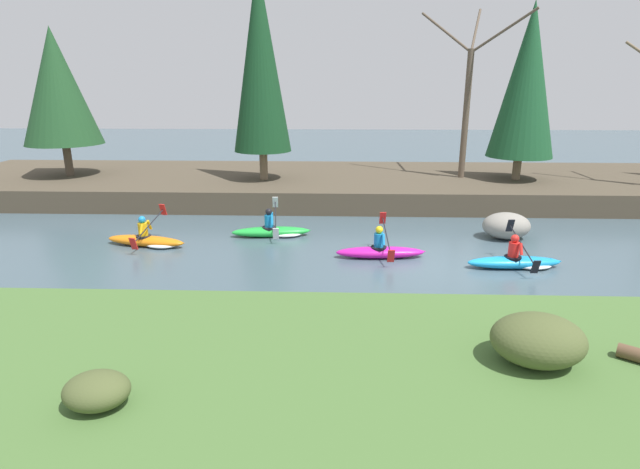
# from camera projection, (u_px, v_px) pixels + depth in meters

# --- Properties ---
(ground_plane) EXTENTS (90.00, 90.00, 0.00)m
(ground_plane) POSITION_uv_depth(u_px,v_px,m) (451.00, 269.00, 14.38)
(ground_plane) COLOR #425660
(riverbank_near) EXTENTS (44.00, 6.35, 0.73)m
(riverbank_near) POSITION_uv_depth(u_px,v_px,m) (545.00, 397.00, 7.88)
(riverbank_near) COLOR #476B33
(riverbank_near) RESTS_ON ground
(riverbank_far) EXTENTS (44.00, 8.47, 0.93)m
(riverbank_far) POSITION_uv_depth(u_px,v_px,m) (407.00, 185.00, 23.81)
(riverbank_far) COLOR #4C4233
(riverbank_far) RESTS_ON ground
(conifer_tree_far_left) EXTENTS (3.44, 3.44, 6.61)m
(conifer_tree_far_left) POSITION_uv_depth(u_px,v_px,m) (57.00, 87.00, 22.46)
(conifer_tree_far_left) COLOR brown
(conifer_tree_far_left) RESTS_ON riverbank_far
(conifer_tree_left) EXTENTS (2.53, 2.53, 9.05)m
(conifer_tree_left) POSITION_uv_depth(u_px,v_px,m) (260.00, 60.00, 21.22)
(conifer_tree_left) COLOR #7A664C
(conifer_tree_left) RESTS_ON riverbank_far
(conifer_tree_mid_left) EXTENTS (2.86, 2.86, 7.53)m
(conifer_tree_mid_left) POSITION_uv_depth(u_px,v_px,m) (527.00, 81.00, 21.46)
(conifer_tree_mid_left) COLOR #7A664C
(conifer_tree_mid_left) RESTS_ON riverbank_far
(bare_tree_upstream) EXTENTS (4.11, 4.06, 7.50)m
(bare_tree_upstream) POSITION_uv_depth(u_px,v_px,m) (468.00, 99.00, 22.23)
(bare_tree_upstream) COLOR brown
(bare_tree_upstream) RESTS_ON riverbank_far
(shrub_clump_nearest) EXTENTS (0.94, 0.78, 0.51)m
(shrub_clump_nearest) POSITION_uv_depth(u_px,v_px,m) (97.00, 391.00, 7.01)
(shrub_clump_nearest) COLOR #4C562D
(shrub_clump_nearest) RESTS_ON riverbank_near
(shrub_clump_second) EXTENTS (1.51, 1.26, 0.82)m
(shrub_clump_second) POSITION_uv_depth(u_px,v_px,m) (538.00, 340.00, 8.07)
(shrub_clump_second) COLOR #4C562D
(shrub_clump_second) RESTS_ON riverbank_near
(kayaker_lead) EXTENTS (2.79, 2.07, 1.20)m
(kayaker_lead) POSITION_uv_depth(u_px,v_px,m) (518.00, 261.00, 14.39)
(kayaker_lead) COLOR #1993D6
(kayaker_lead) RESTS_ON ground
(kayaker_middle) EXTENTS (2.78, 2.07, 1.20)m
(kayaker_middle) POSITION_uv_depth(u_px,v_px,m) (381.00, 251.00, 15.23)
(kayaker_middle) COLOR #C61999
(kayaker_middle) RESTS_ON ground
(kayaker_trailing) EXTENTS (2.80, 2.07, 1.20)m
(kayaker_trailing) POSITION_uv_depth(u_px,v_px,m) (274.00, 231.00, 17.35)
(kayaker_trailing) COLOR green
(kayaker_trailing) RESTS_ON ground
(kayaker_far_back) EXTENTS (2.79, 2.06, 1.20)m
(kayaker_far_back) POSITION_uv_depth(u_px,v_px,m) (149.00, 240.00, 16.32)
(kayaker_far_back) COLOR orange
(kayaker_far_back) RESTS_ON ground
(boulder_midstream) EXTENTS (1.60, 1.25, 0.90)m
(boulder_midstream) POSITION_uv_depth(u_px,v_px,m) (506.00, 226.00, 17.05)
(boulder_midstream) COLOR gray
(boulder_midstream) RESTS_ON ground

